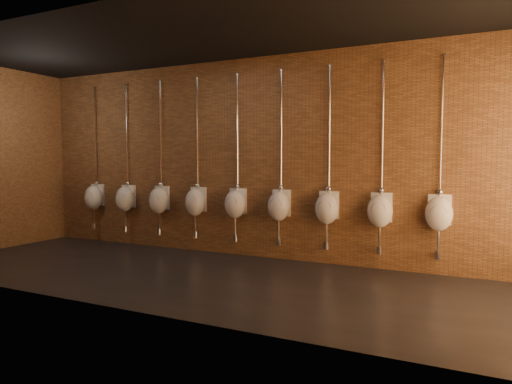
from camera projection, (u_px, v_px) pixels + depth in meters
ground at (201, 277)px, 6.15m from camera, size 8.50×8.50×0.00m
room_shell at (199, 126)px, 6.00m from camera, size 8.54×3.04×3.22m
urinal_0 at (94, 196)px, 8.75m from camera, size 0.36×0.31×2.71m
urinal_1 at (125, 198)px, 8.41m from camera, size 0.36×0.31×2.71m
urinal_2 at (159, 199)px, 8.08m from camera, size 0.36×0.31×2.71m
urinal_3 at (195, 201)px, 7.75m from camera, size 0.36×0.31×2.71m
urinal_4 at (235, 203)px, 7.41m from camera, size 0.36×0.31×2.71m
urinal_5 at (279, 205)px, 7.08m from camera, size 0.36×0.31×2.71m
urinal_6 at (327, 207)px, 6.74m from camera, size 0.36×0.31×2.71m
urinal_7 at (380, 210)px, 6.41m from camera, size 0.36×0.31×2.71m
urinal_8 at (439, 212)px, 6.08m from camera, size 0.36×0.31×2.71m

